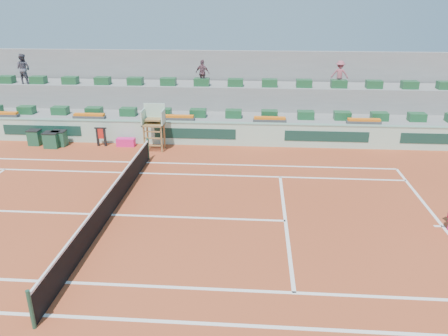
{
  "coord_description": "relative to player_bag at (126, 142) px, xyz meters",
  "views": [
    {
      "loc": [
        5.22,
        -14.02,
        7.5
      ],
      "look_at": [
        4.0,
        2.5,
        1.0
      ],
      "focal_mm": 35.0,
      "sensor_mm": 36.0,
      "label": 1
    }
  ],
  "objects": [
    {
      "name": "ground",
      "position": [
        1.7,
        -7.92,
        -0.22
      ],
      "size": [
        90.0,
        90.0,
        0.0
      ],
      "primitive_type": "plane",
      "color": "#A33F1F",
      "rests_on": "ground"
    },
    {
      "name": "seating_tier_lower",
      "position": [
        1.7,
        2.78,
        0.38
      ],
      "size": [
        36.0,
        4.0,
        1.2
      ],
      "primitive_type": "cube",
      "color": "gray",
      "rests_on": "ground"
    },
    {
      "name": "seating_tier_upper",
      "position": [
        1.7,
        4.38,
        1.08
      ],
      "size": [
        36.0,
        2.4,
        2.6
      ],
      "primitive_type": "cube",
      "color": "gray",
      "rests_on": "ground"
    },
    {
      "name": "stadium_back_wall",
      "position": [
        1.7,
        5.98,
        1.98
      ],
      "size": [
        36.0,
        0.4,
        4.4
      ],
      "primitive_type": "cube",
      "color": "gray",
      "rests_on": "ground"
    },
    {
      "name": "player_bag",
      "position": [
        0.0,
        0.0,
        0.0
      ],
      "size": [
        0.97,
        0.43,
        0.43
      ],
      "primitive_type": "cube",
      "color": "#F82082",
      "rests_on": "ground"
    },
    {
      "name": "spectator_left",
      "position": [
        -7.09,
        3.71,
        3.27
      ],
      "size": [
        0.95,
        0.79,
        1.77
      ],
      "primitive_type": "imported",
      "rotation": [
        0.0,
        0.0,
        3.0
      ],
      "color": "#4C4B58",
      "rests_on": "seating_tier_upper"
    },
    {
      "name": "spectator_mid",
      "position": [
        3.77,
        3.73,
        3.14
      ],
      "size": [
        0.96,
        0.68,
        1.52
      ],
      "primitive_type": "imported",
      "rotation": [
        0.0,
        0.0,
        2.75
      ],
      "color": "#6D4953",
      "rests_on": "seating_tier_upper"
    },
    {
      "name": "spectator_right",
      "position": [
        11.74,
        4.0,
        3.14
      ],
      "size": [
        1.07,
        0.74,
        1.52
      ],
      "primitive_type": "imported",
      "rotation": [
        0.0,
        0.0,
        2.95
      ],
      "color": "#A0505D",
      "rests_on": "seating_tier_upper"
    },
    {
      "name": "court_lines",
      "position": [
        1.7,
        -7.92,
        -0.21
      ],
      "size": [
        23.89,
        11.09,
        0.01
      ],
      "color": "white",
      "rests_on": "ground"
    },
    {
      "name": "tennis_net",
      "position": [
        1.7,
        -7.92,
        0.31
      ],
      "size": [
        0.1,
        11.97,
        1.1
      ],
      "color": "black",
      "rests_on": "ground"
    },
    {
      "name": "advertising_hoarding",
      "position": [
        1.73,
        0.58,
        0.42
      ],
      "size": [
        36.0,
        0.34,
        1.26
      ],
      "color": "#AAD6BC",
      "rests_on": "ground"
    },
    {
      "name": "umpire_chair",
      "position": [
        1.7,
        -0.42,
        1.33
      ],
      "size": [
        1.1,
        0.9,
        2.4
      ],
      "color": "olive",
      "rests_on": "ground"
    },
    {
      "name": "seat_row_lower",
      "position": [
        1.7,
        1.88,
        1.2
      ],
      "size": [
        32.9,
        0.6,
        0.44
      ],
      "color": "#1B532C",
      "rests_on": "seating_tier_lower"
    },
    {
      "name": "seat_row_upper",
      "position": [
        1.7,
        3.78,
        2.6
      ],
      "size": [
        32.9,
        0.6,
        0.44
      ],
      "color": "#1B532C",
      "rests_on": "seating_tier_upper"
    },
    {
      "name": "flower_planters",
      "position": [
        0.2,
        1.08,
        1.12
      ],
      "size": [
        26.8,
        0.36,
        0.28
      ],
      "color": "#464646",
      "rests_on": "seating_tier_lower"
    },
    {
      "name": "drink_cooler_a",
      "position": [
        -3.57,
        -0.21,
        0.21
      ],
      "size": [
        0.73,
        0.63,
        0.84
      ],
      "color": "#194D34",
      "rests_on": "ground"
    },
    {
      "name": "drink_cooler_b",
      "position": [
        -3.86,
        -0.51,
        0.21
      ],
      "size": [
        0.78,
        0.68,
        0.84
      ],
      "color": "#194D34",
      "rests_on": "ground"
    },
    {
      "name": "drink_cooler_c",
      "position": [
        -4.97,
        -0.17,
        0.21
      ],
      "size": [
        0.66,
        0.57,
        0.84
      ],
      "color": "#194D34",
      "rests_on": "ground"
    },
    {
      "name": "towel_rack",
      "position": [
        -1.3,
        -0.09,
        0.39
      ],
      "size": [
        0.65,
        0.11,
        1.03
      ],
      "color": "black",
      "rests_on": "ground"
    }
  ]
}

